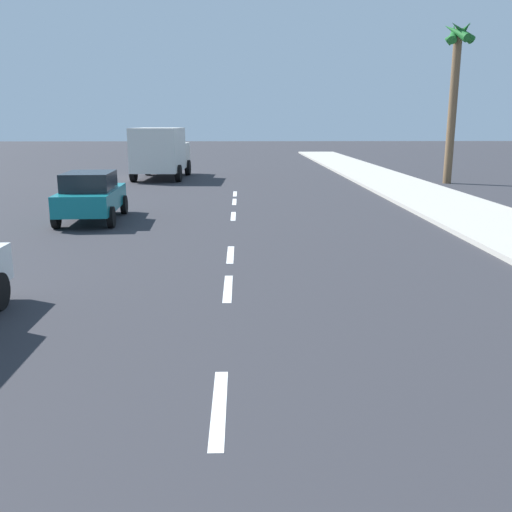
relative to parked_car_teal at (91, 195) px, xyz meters
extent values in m
plane|color=#2D2D33|center=(4.51, -1.08, -0.83)|extent=(160.00, 160.00, 0.00)
cube|color=#B2ADA3|center=(12.57, 0.92, -0.76)|extent=(3.60, 80.00, 0.14)
cube|color=white|center=(4.51, -12.29, -0.83)|extent=(0.16, 1.80, 0.01)
cube|color=white|center=(4.51, -7.69, -0.83)|extent=(0.16, 1.80, 0.01)
cube|color=white|center=(4.51, -4.87, -0.83)|extent=(0.16, 1.80, 0.01)
cube|color=white|center=(4.51, 0.80, -0.83)|extent=(0.16, 1.80, 0.01)
cube|color=white|center=(4.51, 4.34, -0.83)|extent=(0.16, 1.80, 0.01)
cube|color=white|center=(4.51, 6.88, -0.83)|extent=(0.16, 1.80, 0.01)
cube|color=#14727A|center=(0.00, 0.05, -0.14)|extent=(1.82, 3.94, 0.64)
cube|color=black|center=(0.01, -0.14, 0.46)|extent=(1.53, 2.08, 0.56)
cylinder|color=black|center=(-0.88, 1.32, -0.51)|extent=(0.21, 0.65, 0.64)
cylinder|color=black|center=(0.74, 1.41, -0.51)|extent=(0.21, 0.65, 0.64)
cylinder|color=black|center=(-0.74, -1.30, -0.51)|extent=(0.21, 0.65, 0.64)
cylinder|color=black|center=(0.88, -1.22, -0.51)|extent=(0.21, 0.65, 0.64)
cube|color=beige|center=(0.41, 16.26, 0.37)|extent=(2.49, 2.43, 1.40)
cube|color=silver|center=(0.30, 13.27, 0.82)|extent=(2.55, 4.25, 2.30)
cylinder|color=black|center=(-0.79, 16.17, -0.38)|extent=(0.31, 0.91, 0.90)
cylinder|color=black|center=(1.61, 16.08, -0.38)|extent=(0.31, 0.91, 0.90)
cylinder|color=black|center=(-0.94, 12.28, -0.38)|extent=(0.31, 0.91, 0.90)
cylinder|color=black|center=(1.46, 12.19, -0.38)|extent=(0.31, 0.91, 0.90)
cylinder|color=brown|center=(15.50, 11.08, 2.94)|extent=(0.42, 0.42, 7.55)
cone|color=#195B23|center=(15.74, 11.12, 6.56)|extent=(0.63, 1.51, 1.17)
cone|color=#195B23|center=(15.61, 11.30, 6.56)|extent=(1.34, 0.95, 1.25)
cone|color=#195B23|center=(15.28, 11.20, 6.56)|extent=(0.94, 1.32, 1.34)
cone|color=#195B23|center=(15.30, 10.93, 6.56)|extent=(1.22, 1.62, 1.31)
cone|color=#195B23|center=(15.58, 10.84, 6.56)|extent=(1.58, 0.95, 1.17)
camera|label=1|loc=(4.77, -17.99, 2.25)|focal=39.49mm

